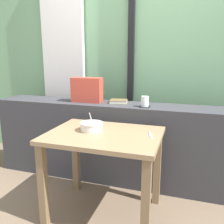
{
  "coord_description": "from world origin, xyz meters",
  "views": [
    {
      "loc": [
        0.66,
        -1.81,
        1.33
      ],
      "look_at": [
        -0.06,
        0.4,
        0.79
      ],
      "focal_mm": 38.88,
      "sensor_mm": 36.0,
      "label": 1
    }
  ],
  "objects_px": {
    "coaster_square": "(145,107)",
    "closed_book": "(118,101)",
    "throw_pillow": "(87,90)",
    "juice_glass": "(145,102)",
    "fork_utensil": "(150,135)",
    "soup_bowl": "(92,126)",
    "breakfast_table": "(104,149)"
  },
  "relations": [
    {
      "from": "coaster_square",
      "to": "throw_pillow",
      "type": "xyz_separation_m",
      "value": [
        -0.64,
        0.08,
        0.13
      ]
    },
    {
      "from": "throw_pillow",
      "to": "soup_bowl",
      "type": "height_order",
      "value": "throw_pillow"
    },
    {
      "from": "breakfast_table",
      "to": "juice_glass",
      "type": "relative_size",
      "value": 8.99
    },
    {
      "from": "breakfast_table",
      "to": "throw_pillow",
      "type": "xyz_separation_m",
      "value": [
        -0.41,
        0.62,
        0.38
      ]
    },
    {
      "from": "coaster_square",
      "to": "soup_bowl",
      "type": "relative_size",
      "value": 0.52
    },
    {
      "from": "coaster_square",
      "to": "juice_glass",
      "type": "bearing_deg",
      "value": 0.0
    },
    {
      "from": "breakfast_table",
      "to": "throw_pillow",
      "type": "bearing_deg",
      "value": 123.56
    },
    {
      "from": "coaster_square",
      "to": "closed_book",
      "type": "bearing_deg",
      "value": 157.67
    },
    {
      "from": "soup_bowl",
      "to": "coaster_square",
      "type": "bearing_deg",
      "value": 55.58
    },
    {
      "from": "fork_utensil",
      "to": "coaster_square",
      "type": "bearing_deg",
      "value": 91.53
    },
    {
      "from": "breakfast_table",
      "to": "juice_glass",
      "type": "height_order",
      "value": "juice_glass"
    },
    {
      "from": "coaster_square",
      "to": "juice_glass",
      "type": "relative_size",
      "value": 0.99
    },
    {
      "from": "throw_pillow",
      "to": "fork_utensil",
      "type": "relative_size",
      "value": 1.88
    },
    {
      "from": "closed_book",
      "to": "throw_pillow",
      "type": "height_order",
      "value": "throw_pillow"
    },
    {
      "from": "soup_bowl",
      "to": "juice_glass",
      "type": "bearing_deg",
      "value": 55.58
    },
    {
      "from": "juice_glass",
      "to": "fork_utensil",
      "type": "distance_m",
      "value": 0.53
    },
    {
      "from": "juice_glass",
      "to": "soup_bowl",
      "type": "xyz_separation_m",
      "value": [
        -0.35,
        -0.51,
        -0.14
      ]
    },
    {
      "from": "breakfast_table",
      "to": "soup_bowl",
      "type": "distance_m",
      "value": 0.21
    },
    {
      "from": "throw_pillow",
      "to": "juice_glass",
      "type": "bearing_deg",
      "value": -6.77
    },
    {
      "from": "juice_glass",
      "to": "fork_utensil",
      "type": "xyz_separation_m",
      "value": [
        0.14,
        -0.48,
        -0.17
      ]
    },
    {
      "from": "throw_pillow",
      "to": "coaster_square",
      "type": "bearing_deg",
      "value": -6.77
    },
    {
      "from": "juice_glass",
      "to": "soup_bowl",
      "type": "relative_size",
      "value": 0.53
    },
    {
      "from": "throw_pillow",
      "to": "soup_bowl",
      "type": "bearing_deg",
      "value": -63.54
    },
    {
      "from": "coaster_square",
      "to": "fork_utensil",
      "type": "distance_m",
      "value": 0.52
    },
    {
      "from": "soup_bowl",
      "to": "fork_utensil",
      "type": "bearing_deg",
      "value": 2.87
    },
    {
      "from": "closed_book",
      "to": "throw_pillow",
      "type": "bearing_deg",
      "value": -171.69
    },
    {
      "from": "coaster_square",
      "to": "soup_bowl",
      "type": "xyz_separation_m",
      "value": [
        -0.35,
        -0.51,
        -0.09
      ]
    },
    {
      "from": "closed_book",
      "to": "soup_bowl",
      "type": "relative_size",
      "value": 1.08
    },
    {
      "from": "soup_bowl",
      "to": "fork_utensil",
      "type": "xyz_separation_m",
      "value": [
        0.49,
        0.02,
        -0.03
      ]
    },
    {
      "from": "throw_pillow",
      "to": "soup_bowl",
      "type": "relative_size",
      "value": 1.67
    },
    {
      "from": "coaster_square",
      "to": "soup_bowl",
      "type": "height_order",
      "value": "soup_bowl"
    },
    {
      "from": "throw_pillow",
      "to": "fork_utensil",
      "type": "height_order",
      "value": "throw_pillow"
    }
  ]
}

